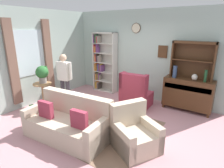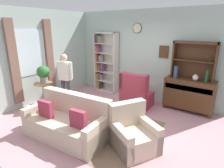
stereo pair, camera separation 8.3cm
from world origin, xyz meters
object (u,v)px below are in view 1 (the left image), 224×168
Objects in this scene: sideboard at (188,93)px; plant_stand at (43,93)px; bottle_wine at (206,76)px; armchair_floral at (134,135)px; bookshelf at (103,63)px; book_stack at (101,106)px; potted_plant_small at (32,108)px; couch_floral at (68,123)px; coffee_table at (98,109)px; person_reading at (64,77)px; vase_round at (194,77)px; potted_plant_large at (42,73)px; wingback_chair at (135,95)px; vase_tall at (175,72)px; sideboard_hutch at (193,55)px.

sideboard is 1.79× the size of plant_stand.
plant_stand is (-3.92, -2.05, -0.63)m from bottle_wine.
bookshelf is at bearing 136.36° from armchair_floral.
potted_plant_small is at bearing -160.50° from book_stack.
couch_floral is 1.90m from plant_stand.
plant_stand is 0.91× the size of coffee_table.
person_reading reaches higher than couch_floral.
vase_round reaches higher than armchair_floral.
bookshelf reaches higher than potted_plant_large.
couch_floral reaches higher than plant_stand.
armchair_floral reaches higher than plant_stand.
potted_plant_small is 1.91m from coffee_table.
person_reading reaches higher than vase_round.
sideboard is 1.24× the size of armchair_floral.
sideboard is at bearing 167.11° from bottle_wine.
bookshelf reaches higher than plant_stand.
plant_stand is at bearing 102.11° from potted_plant_small.
plant_stand is 2.78× the size of potted_plant_small.
person_reading is at bearing 139.28° from couch_floral.
couch_floral is at bearing -22.77° from potted_plant_large.
couch_floral reaches higher than book_stack.
bottle_wine is 2.77m from book_stack.
wingback_chair is at bearing 77.90° from couch_floral.
vase_tall reaches higher than armchair_floral.
potted_plant_large is (-0.55, -2.16, -0.02)m from bookshelf.
vase_tall is 1.68× the size of book_stack.
couch_floral is at bearing -102.02° from book_stack.
vase_tall reaches higher than coffee_table.
plant_stand is at bearing -148.83° from sideboard.
armchair_floral is at bearing -13.87° from person_reading.
vase_tall is 3.81m from plant_stand.
vase_round is at bearing 29.47° from plant_stand.
person_reading is at bearing -148.36° from sideboard_hutch.
potted_plant_small is (-0.43, -2.68, -0.88)m from bookshelf.
vase_tall is 0.67× the size of potted_plant_large.
coffee_table is at bearing -129.58° from sideboard.
coffee_table is (0.13, 0.85, 0.04)m from couch_floral.
person_reading is (-3.01, -1.75, 0.40)m from sideboard.
armchair_floral is 2.75m from person_reading.
plant_stand is 0.47× the size of person_reading.
coffee_table is at bearing -136.99° from bottle_wine.
potted_plant_small is at bearing -144.62° from vase_round.
person_reading is 1.52m from book_stack.
wingback_chair reaches higher than couch_floral.
potted_plant_small is (0.10, -0.46, -0.29)m from plant_stand.
plant_stand is at bearing -143.12° from person_reading.
vase_round is at bearing 28.55° from potted_plant_large.
coffee_table is (-2.03, -1.89, -0.72)m from bottle_wine.
bookshelf is 2.55m from book_stack.
couch_floral is at bearing -102.10° from wingback_chair.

